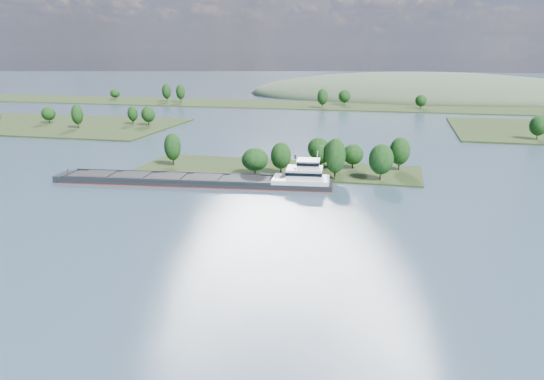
# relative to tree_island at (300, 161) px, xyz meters

# --- Properties ---
(ground) EXTENTS (1800.00, 1800.00, 0.00)m
(ground) POSITION_rel_tree_island_xyz_m (-8.14, -58.51, -3.92)
(ground) COLOR #3A5265
(ground) RESTS_ON ground
(tree_island) EXTENTS (100.00, 32.66, 14.97)m
(tree_island) POSITION_rel_tree_island_xyz_m (0.00, 0.00, 0.00)
(tree_island) COLOR #223216
(tree_island) RESTS_ON ground
(back_shoreline) EXTENTS (900.00, 60.00, 15.40)m
(back_shoreline) POSITION_rel_tree_island_xyz_m (1.08, 221.13, -3.16)
(back_shoreline) COLOR #223216
(back_shoreline) RESTS_ON ground
(hill_west) EXTENTS (320.00, 160.00, 44.00)m
(hill_west) POSITION_rel_tree_island_xyz_m (51.86, 321.49, -3.92)
(hill_west) COLOR #42553B
(hill_west) RESTS_ON ground
(cargo_barge) EXTENTS (91.29, 20.25, 12.26)m
(cargo_barge) POSITION_rel_tree_island_xyz_m (-24.42, -24.22, -2.37)
(cargo_barge) COLOR black
(cargo_barge) RESTS_ON ground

